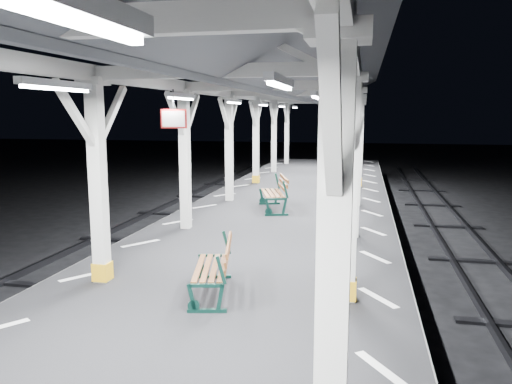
% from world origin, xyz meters
% --- Properties ---
extents(hazard_stripes_right, '(1.00, 48.00, 0.01)m').
position_xyz_m(hazard_stripes_right, '(2.45, 0.00, 1.00)').
color(hazard_stripes_right, silver).
rests_on(hazard_stripes_right, platform).
extents(canopy, '(5.40, 49.00, 4.65)m').
position_xyz_m(canopy, '(0.00, -0.02, 4.56)').
color(canopy, beige).
rests_on(canopy, platform).
extents(bench_mid, '(0.89, 1.63, 0.84)m').
position_xyz_m(bench_mid, '(0.02, 1.85, 1.45)').
color(bench_mid, '#0C2E27').
rests_on(bench_mid, platform).
extents(bench_far, '(1.15, 1.91, 0.98)m').
position_xyz_m(bench_far, '(-0.26, 8.75, 1.52)').
color(bench_far, '#0C2E27').
rests_on(bench_far, platform).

